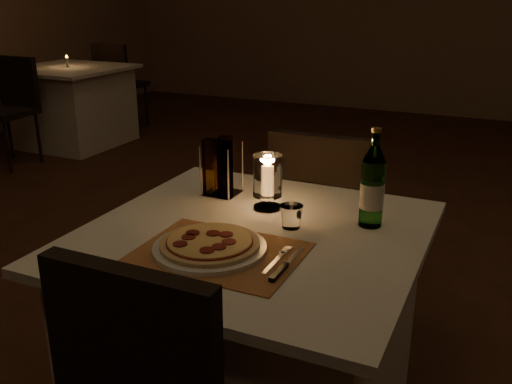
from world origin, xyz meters
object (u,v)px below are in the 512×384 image
at_px(water_bottle, 372,187).
at_px(hurricane_candle, 267,178).
at_px(pizza, 210,243).
at_px(neighbor_table_left, 72,106).
at_px(plate, 210,248).
at_px(main_table, 253,334).
at_px(chair_far, 325,211).
at_px(tumbler, 291,217).

bearing_deg(water_bottle, hurricane_candle, -179.43).
distance_m(pizza, neighbor_table_left, 4.34).
height_order(plate, pizza, pizza).
height_order(main_table, chair_far, chair_far).
bearing_deg(plate, tumbler, 60.55).
xyz_separation_m(tumbler, water_bottle, (0.22, 0.12, 0.09)).
bearing_deg(tumbler, water_bottle, 28.99).
height_order(water_bottle, neighbor_table_left, water_bottle).
bearing_deg(neighbor_table_left, tumbler, -39.03).
distance_m(main_table, pizza, 0.44).
bearing_deg(neighbor_table_left, hurricane_candle, -38.92).
bearing_deg(water_bottle, plate, -133.86).
bearing_deg(tumbler, pizza, -119.45).
bearing_deg(plate, neighbor_table_left, 137.14).
height_order(chair_far, pizza, chair_far).
bearing_deg(main_table, plate, -105.52).
distance_m(main_table, hurricane_candle, 0.51).
bearing_deg(water_bottle, tumbler, -151.01).
bearing_deg(plate, chair_far, 86.80).
height_order(chair_far, plate, chair_far).
height_order(hurricane_candle, neighbor_table_left, hurricane_candle).
bearing_deg(pizza, neighbor_table_left, 137.14).
xyz_separation_m(chair_far, water_bottle, (0.31, -0.52, 0.32)).
relative_size(plate, hurricane_candle, 1.72).
bearing_deg(main_table, hurricane_candle, 101.06).
xyz_separation_m(chair_far, plate, (-0.05, -0.89, 0.20)).
relative_size(chair_far, neighbor_table_left, 0.90).
relative_size(pizza, neighbor_table_left, 0.28).
height_order(pizza, hurricane_candle, hurricane_candle).
xyz_separation_m(hurricane_candle, neighbor_table_left, (-3.18, 2.57, -0.47)).
relative_size(chair_far, plate, 2.81).
bearing_deg(plate, hurricane_candle, 88.04).
height_order(tumbler, neighbor_table_left, tumbler).
bearing_deg(tumbler, neighbor_table_left, 140.97).
height_order(pizza, tumbler, tumbler).
relative_size(tumbler, water_bottle, 0.23).
distance_m(water_bottle, neighbor_table_left, 4.38).
xyz_separation_m(tumbler, neighbor_table_left, (-3.31, 2.68, -0.40)).
relative_size(pizza, water_bottle, 0.91).
distance_m(pizza, tumbler, 0.29).
bearing_deg(pizza, plate, 65.38).
bearing_deg(plate, main_table, 74.48).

